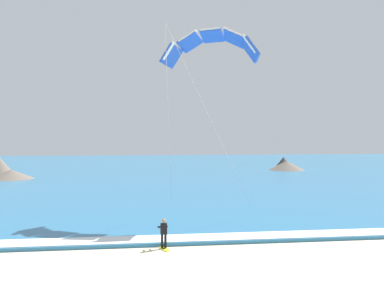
% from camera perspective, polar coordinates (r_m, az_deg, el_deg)
% --- Properties ---
extents(sea, '(200.00, 120.00, 0.20)m').
position_cam_1_polar(sea, '(82.44, -2.21, -3.47)').
color(sea, teal).
rests_on(sea, ground).
extents(surf_foam, '(200.00, 1.69, 0.04)m').
position_cam_1_polar(surf_foam, '(24.67, 9.65, -13.27)').
color(surf_foam, white).
rests_on(surf_foam, sea).
extents(surfboard, '(0.79, 1.47, 0.09)m').
position_cam_1_polar(surfboard, '(22.47, -4.22, -15.18)').
color(surfboard, yellow).
rests_on(surfboard, ground).
extents(kitesurfer, '(0.61, 0.61, 1.69)m').
position_cam_1_polar(kitesurfer, '(22.25, -4.23, -12.91)').
color(kitesurfer, black).
rests_on(kitesurfer, ground).
extents(kite_primary, '(7.38, 9.75, 13.66)m').
position_cam_1_polar(kite_primary, '(31.07, 2.80, 14.62)').
color(kite_primary, blue).
extents(headland_right, '(7.65, 9.63, 2.54)m').
position_cam_1_polar(headland_right, '(77.26, 13.75, -3.07)').
color(headland_right, '#47423D').
rests_on(headland_right, ground).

